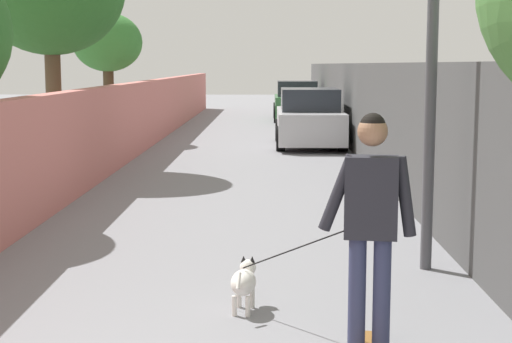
{
  "coord_description": "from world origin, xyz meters",
  "views": [
    {
      "loc": [
        -2.9,
        -0.52,
        2.18
      ],
      "look_at": [
        5.68,
        -0.38,
        1.0
      ],
      "focal_mm": 54.92,
      "sensor_mm": 36.0,
      "label": 1
    }
  ],
  "objects": [
    {
      "name": "car_near",
      "position": [
        18.06,
        -1.61,
        0.71
      ],
      "size": [
        4.05,
        1.8,
        1.54
      ],
      "color": "silver",
      "rests_on": "ground"
    },
    {
      "name": "dog",
      "position": [
        3.83,
        -0.31,
        0.27
      ],
      "size": [
        1.45,
        1.1,
        1.06
      ],
      "color": "white",
      "rests_on": "ground"
    },
    {
      "name": "fence_right",
      "position": [
        12.0,
        -2.76,
        1.1
      ],
      "size": [
        48.0,
        0.3,
        2.21
      ],
      "primitive_type": "cube",
      "color": "#4C4C4C",
      "rests_on": "ground"
    },
    {
      "name": "person_skateboarder",
      "position": [
        2.68,
        -1.26,
        1.11
      ],
      "size": [
        0.27,
        0.72,
        1.75
      ],
      "color": "#333859",
      "rests_on": "skateboard"
    },
    {
      "name": "car_far",
      "position": [
        27.76,
        -1.61,
        0.71
      ],
      "size": [
        4.06,
        1.8,
        1.54
      ],
      "color": "#336B38",
      "rests_on": "ground"
    },
    {
      "name": "tree_left_distant",
      "position": [
        19.0,
        3.97,
        2.74
      ],
      "size": [
        1.93,
        1.93,
        3.6
      ],
      "color": "#473523",
      "rests_on": "ground"
    },
    {
      "name": "ground_plane",
      "position": [
        14.0,
        0.0,
        0.0
      ],
      "size": [
        80.0,
        80.0,
        0.0
      ],
      "primitive_type": "plane",
      "color": "gray"
    },
    {
      "name": "wall_left",
      "position": [
        12.0,
        2.76,
        0.87
      ],
      "size": [
        48.0,
        0.3,
        1.74
      ],
      "primitive_type": "cube",
      "color": "#CC726B",
      "rests_on": "ground"
    }
  ]
}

